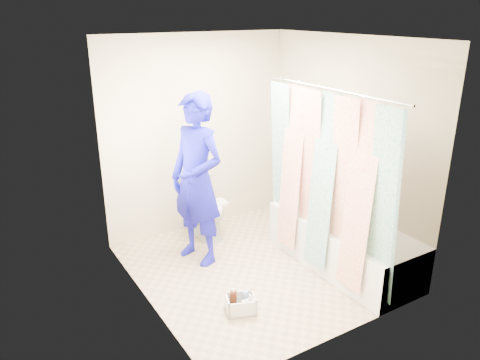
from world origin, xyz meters
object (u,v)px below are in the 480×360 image
plumber (197,180)px  cleaning_caddy (242,305)px  bathtub (343,243)px  toilet (204,206)px

plumber → cleaning_caddy: (-0.12, -1.10, -0.86)m
plumber → cleaning_caddy: plumber is taller
bathtub → cleaning_caddy: size_ratio=5.41×
plumber → cleaning_caddy: 1.40m
bathtub → toilet: 1.73m
toilet → cleaning_caddy: 1.70m
bathtub → plumber: bearing=142.9°
toilet → plumber: bearing=-122.2°
bathtub → plumber: (-1.26, 0.95, 0.67)m
cleaning_caddy → toilet: bearing=94.8°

